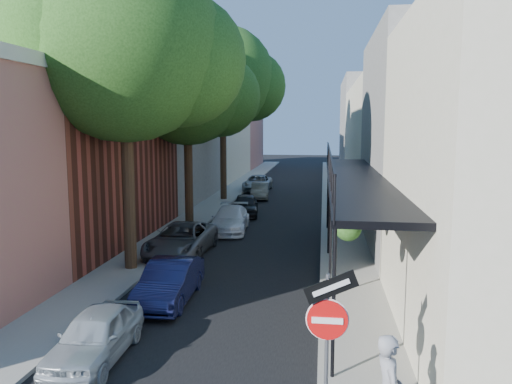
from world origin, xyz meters
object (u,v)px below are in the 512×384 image
(parked_car_c, at_px, (181,240))
(oak_far, at_px, (230,80))
(parked_car_b, at_px, (170,282))
(parked_car_a, at_px, (95,336))
(parked_car_g, at_px, (258,183))
(sign_post, at_px, (328,326))
(parked_car_d, at_px, (230,219))
(oak_near, at_px, (138,48))
(oak_mid, at_px, (196,89))
(parked_car_e, at_px, (245,205))
(parked_car_f, at_px, (260,191))

(parked_car_c, bearing_deg, oak_far, 94.36)
(parked_car_b, bearing_deg, parked_car_a, -98.77)
(oak_far, height_order, parked_car_b, oak_far)
(parked_car_c, distance_m, parked_car_g, 20.08)
(parked_car_g, bearing_deg, oak_far, -104.18)
(sign_post, bearing_deg, parked_car_g, 99.52)
(parked_car_a, xyz_separation_m, parked_car_d, (0.49, 13.75, 0.04))
(parked_car_d, bearing_deg, oak_near, -109.45)
(oak_mid, relative_size, parked_car_b, 2.74)
(oak_mid, xyz_separation_m, parked_car_c, (0.82, -5.90, -6.42))
(oak_far, relative_size, parked_car_e, 3.29)
(oak_near, xyz_separation_m, parked_car_a, (1.41, -6.98, -7.31))
(oak_near, relative_size, oak_mid, 1.12)
(parked_car_e, bearing_deg, oak_far, 101.66)
(oak_near, bearing_deg, parked_car_g, 86.76)
(parked_car_f, distance_m, parked_car_g, 4.30)
(parked_car_a, bearing_deg, oak_far, 91.96)
(oak_near, xyz_separation_m, parked_car_g, (1.25, 22.14, -7.26))
(oak_near, bearing_deg, parked_car_f, 83.73)
(parked_car_b, relative_size, parked_car_e, 1.03)
(oak_far, bearing_deg, parked_car_g, 76.40)
(oak_near, bearing_deg, parked_car_c, 69.69)
(oak_far, bearing_deg, oak_mid, -90.41)
(sign_post, distance_m, parked_car_b, 7.80)
(oak_mid, height_order, parked_car_d, oak_mid)
(oak_far, bearing_deg, oak_near, -90.04)
(parked_car_b, xyz_separation_m, parked_car_d, (-0.03, 9.92, -0.00))
(parked_car_c, bearing_deg, oak_mid, 99.37)
(parked_car_a, height_order, parked_car_b, parked_car_b)
(sign_post, bearing_deg, parked_car_c, 116.88)
(sign_post, height_order, parked_car_d, sign_post)
(oak_far, distance_m, parked_car_a, 25.23)
(parked_car_c, distance_m, parked_car_e, 9.17)
(sign_post, xyz_separation_m, parked_car_b, (-4.60, 6.14, -1.42))
(oak_far, bearing_deg, sign_post, -76.09)
(oak_mid, relative_size, oak_far, 0.86)
(parked_car_b, xyz_separation_m, parked_car_g, (-0.67, 25.29, 0.01))
(parked_car_b, relative_size, parked_car_c, 0.81)
(oak_near, height_order, oak_mid, oak_near)
(parked_car_a, distance_m, parked_car_c, 9.07)
(parked_car_d, bearing_deg, parked_car_f, 85.82)
(oak_far, bearing_deg, parked_car_d, -79.58)
(oak_mid, xyz_separation_m, oak_far, (0.06, 9.04, 1.20))
(parked_car_c, xyz_separation_m, parked_car_e, (1.20, 9.09, -0.02))
(sign_post, distance_m, oak_near, 12.77)
(oak_mid, height_order, parked_car_e, oak_mid)
(sign_post, height_order, parked_car_b, sign_post)
(oak_near, xyz_separation_m, parked_car_f, (1.97, 17.90, -7.32))
(sign_post, height_order, parked_car_a, sign_post)
(oak_near, xyz_separation_m, parked_car_c, (0.77, 2.07, -7.24))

